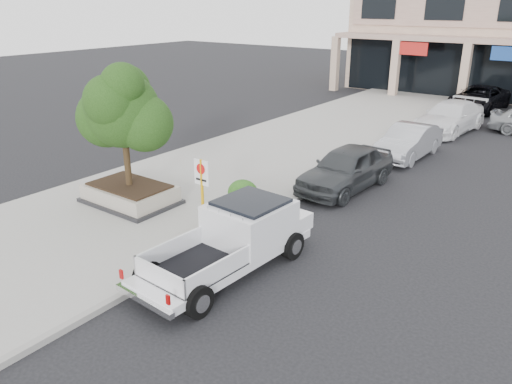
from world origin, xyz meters
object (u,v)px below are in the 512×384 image
planter (130,194)px  curb_car_a (346,168)px  pickup_truck (225,242)px  no_parking_sign (202,186)px  curb_car_d (479,98)px  planter_tree (129,110)px  curb_car_b (408,142)px  curb_car_c (450,117)px

planter → curb_car_a: curb_car_a is taller
curb_car_a → pickup_truck: bearing=-83.1°
no_parking_sign → curb_car_d: 24.93m
planter → planter_tree: bearing=49.0°
curb_car_b → curb_car_d: bearing=92.8°
planter → curb_car_a: (5.23, 6.11, 0.35)m
curb_car_b → planter: bearing=-114.2°
planter_tree → no_parking_sign: planter_tree is taller
planter_tree → curb_car_b: planter_tree is taller
pickup_truck → curb_car_d: bearing=93.7°
planter → planter_tree: 2.95m
curb_car_a → curb_car_d: bearing=93.4°
no_parking_sign → curb_car_b: 11.94m
curb_car_a → curb_car_d: size_ratio=0.84×
no_parking_sign → curb_car_c: bearing=83.5°
curb_car_b → curb_car_d: 13.12m
curb_car_a → curb_car_d: (0.22, 18.53, -0.02)m
pickup_truck → curb_car_a: size_ratio=1.16×
planter_tree → no_parking_sign: size_ratio=1.74×
planter_tree → curb_car_d: planter_tree is taller
curb_car_b → curb_car_c: curb_car_c is taller
planter → pickup_truck: bearing=-15.2°
planter → curb_car_b: curb_car_b is taller
no_parking_sign → curb_car_d: no_parking_sign is taller
curb_car_a → curb_car_b: bearing=89.6°
curb_car_c → curb_car_b: bearing=-83.8°
pickup_truck → planter: bearing=168.1°
no_parking_sign → curb_car_b: size_ratio=0.50×
pickup_truck → curb_car_d: size_ratio=0.97×
planter_tree → curb_car_b: size_ratio=0.87×
curb_car_b → planter_tree: bearing=-113.9°
planter_tree → no_parking_sign: bearing=-6.0°
planter_tree → pickup_truck: 6.27m
no_parking_sign → pickup_truck: size_ratio=0.41×
no_parking_sign → curb_car_d: bearing=85.8°
planter_tree → curb_car_d: bearing=77.8°
pickup_truck → curb_car_b: size_ratio=1.22×
planter_tree → curb_car_b: 12.91m
planter_tree → curb_car_a: (5.10, 5.96, -2.59)m
curb_car_c → planter: bearing=-101.4°
curb_car_d → planter: bearing=-97.9°
planter_tree → planter: bearing=-131.0°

